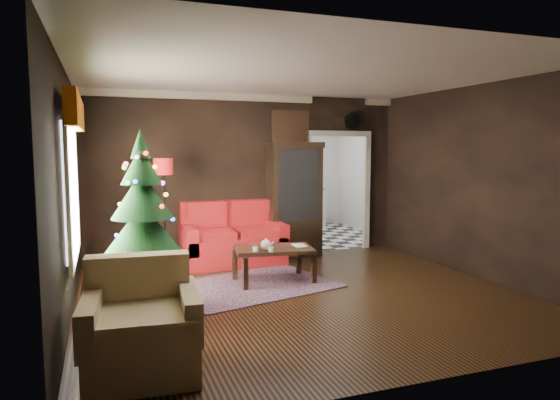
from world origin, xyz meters
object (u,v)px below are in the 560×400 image
object	(u,v)px
floor_lamp	(165,219)
christmas_tree	(143,224)
coffee_table	(274,264)
loveseat	(233,234)
armchair	(142,320)
kitchen_table	(298,222)
curio_cabinet	(294,202)
teapot	(266,245)
wall_clock	(352,121)

from	to	relation	value
floor_lamp	christmas_tree	distance (m)	1.95
coffee_table	christmas_tree	bearing A→B (deg)	-154.28
loveseat	armchair	distance (m)	3.99
coffee_table	loveseat	bearing A→B (deg)	101.56
floor_lamp	armchair	xyz separation A→B (m)	(-0.59, -3.33, -0.37)
kitchen_table	curio_cabinet	bearing A→B (deg)	-114.44
floor_lamp	kitchen_table	size ratio (longest dim) A/B	2.42
loveseat	teapot	bearing A→B (deg)	-86.06
christmas_tree	teapot	world-z (taller)	christmas_tree
armchair	kitchen_table	size ratio (longest dim) A/B	1.29
floor_lamp	armchair	world-z (taller)	floor_lamp
christmas_tree	loveseat	bearing A→B (deg)	53.92
curio_cabinet	armchair	xyz separation A→B (m)	(-2.86, -3.82, -0.49)
floor_lamp	armchair	distance (m)	3.40
curio_cabinet	floor_lamp	xyz separation A→B (m)	(-2.27, -0.49, -0.12)
armchair	teapot	bearing A→B (deg)	55.02
floor_lamp	kitchen_table	world-z (taller)	floor_lamp
loveseat	curio_cabinet	distance (m)	1.25
loveseat	floor_lamp	xyz separation A→B (m)	(-1.12, -0.27, 0.33)
coffee_table	wall_clock	size ratio (longest dim) A/B	3.36
loveseat	wall_clock	size ratio (longest dim) A/B	5.31
coffee_table	kitchen_table	distance (m)	3.31
curio_cabinet	floor_lamp	bearing A→B (deg)	-167.74
floor_lamp	teapot	size ratio (longest dim) A/B	11.05
armchair	kitchen_table	bearing A→B (deg)	60.82
kitchen_table	coffee_table	bearing A→B (deg)	-117.73
loveseat	floor_lamp	bearing A→B (deg)	-166.28
curio_cabinet	coffee_table	xyz separation A→B (m)	(-0.89, -1.50, -0.70)
christmas_tree	armchair	distance (m)	1.56
armchair	wall_clock	xyz separation A→B (m)	(4.06, 4.00, 1.92)
wall_clock	teapot	bearing A→B (deg)	-141.13
wall_clock	armchair	bearing A→B (deg)	-135.40
curio_cabinet	coffee_table	bearing A→B (deg)	-120.70
wall_clock	floor_lamp	bearing A→B (deg)	-169.02
teapot	kitchen_table	distance (m)	3.51
floor_lamp	christmas_tree	bearing A→B (deg)	-103.48
armchair	kitchen_table	world-z (taller)	armchair
wall_clock	loveseat	bearing A→B (deg)	-170.34
floor_lamp	coffee_table	size ratio (longest dim) A/B	1.68
loveseat	wall_clock	bearing A→B (deg)	9.66
coffee_table	kitchen_table	bearing A→B (deg)	62.27
wall_clock	coffee_table	bearing A→B (deg)	-141.24
curio_cabinet	armchair	bearing A→B (deg)	-126.79
curio_cabinet	floor_lamp	size ratio (longest dim) A/B	1.05
armchair	wall_clock	distance (m)	6.01
loveseat	curio_cabinet	bearing A→B (deg)	10.83
floor_lamp	wall_clock	distance (m)	3.86
curio_cabinet	wall_clock	xyz separation A→B (m)	(1.20, 0.18, 1.43)
kitchen_table	wall_clock	bearing A→B (deg)	-66.25
armchair	wall_clock	bearing A→B (deg)	49.16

